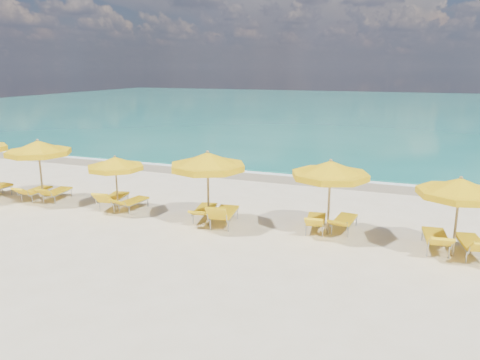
% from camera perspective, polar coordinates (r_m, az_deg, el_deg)
% --- Properties ---
extents(ground_plane, '(120.00, 120.00, 0.00)m').
position_cam_1_polar(ground_plane, '(15.96, -1.93, -5.38)').
color(ground_plane, beige).
extents(ocean, '(120.00, 80.00, 0.30)m').
position_cam_1_polar(ocean, '(62.39, 15.62, 8.39)').
color(ocean, '#126A5D').
rests_on(ocean, ground).
extents(wet_sand_band, '(120.00, 2.60, 0.01)m').
position_cam_1_polar(wet_sand_band, '(22.70, 5.33, 0.34)').
color(wet_sand_band, tan).
rests_on(wet_sand_band, ground).
extents(foam_line, '(120.00, 1.20, 0.03)m').
position_cam_1_polar(foam_line, '(23.45, 5.86, 0.76)').
color(foam_line, white).
rests_on(foam_line, ground).
extents(whitecap_near, '(14.00, 0.36, 0.05)m').
position_cam_1_polar(whitecap_near, '(33.51, -0.11, 4.73)').
color(whitecap_near, white).
rests_on(whitecap_near, ground).
extents(whitecap_far, '(18.00, 0.30, 0.05)m').
position_cam_1_polar(whitecap_far, '(38.31, 23.97, 4.68)').
color(whitecap_far, white).
rests_on(whitecap_far, ground).
extents(umbrella_2, '(2.78, 2.78, 2.50)m').
position_cam_1_polar(umbrella_2, '(19.73, -23.39, 3.56)').
color(umbrella_2, '#9C834E').
rests_on(umbrella_2, ground).
extents(umbrella_3, '(2.59, 2.59, 2.08)m').
position_cam_1_polar(umbrella_3, '(17.53, -14.96, 1.91)').
color(umbrella_3, '#9C834E').
rests_on(umbrella_3, ground).
extents(umbrella_4, '(2.73, 2.73, 2.56)m').
position_cam_1_polar(umbrella_4, '(15.32, -3.97, 2.23)').
color(umbrella_4, '#9C834E').
rests_on(umbrella_4, ground).
extents(umbrella_5, '(2.49, 2.49, 2.46)m').
position_cam_1_polar(umbrella_5, '(14.67, 10.96, 1.16)').
color(umbrella_5, '#9C834E').
rests_on(umbrella_5, ground).
extents(umbrella_6, '(2.56, 2.56, 2.32)m').
position_cam_1_polar(umbrella_6, '(14.08, 25.23, -0.91)').
color(umbrella_6, '#9C834E').
rests_on(umbrella_6, ground).
extents(lounger_2_left, '(0.67, 1.75, 0.72)m').
position_cam_1_polar(lounger_2_left, '(20.58, -23.61, -1.57)').
color(lounger_2_left, '#A5A8AD').
rests_on(lounger_2_left, ground).
extents(lounger_2_right, '(0.77, 1.75, 0.73)m').
position_cam_1_polar(lounger_2_right, '(20.09, -21.41, -1.71)').
color(lounger_2_right, '#A5A8AD').
rests_on(lounger_2_right, ground).
extents(lounger_3_left, '(0.94, 1.95, 0.87)m').
position_cam_1_polar(lounger_3_left, '(18.32, -15.15, -2.57)').
color(lounger_3_left, '#A5A8AD').
rests_on(lounger_3_left, ground).
extents(lounger_3_right, '(0.73, 1.71, 0.64)m').
position_cam_1_polar(lounger_3_right, '(17.91, -12.93, -2.95)').
color(lounger_3_right, '#A5A8AD').
rests_on(lounger_3_right, ground).
extents(lounger_4_left, '(0.92, 1.92, 0.67)m').
position_cam_1_polar(lounger_4_left, '(16.39, -4.32, -4.11)').
color(lounger_4_left, '#A5A8AD').
rests_on(lounger_4_left, ground).
extents(lounger_4_right, '(0.93, 2.03, 0.97)m').
position_cam_1_polar(lounger_4_right, '(15.80, -1.95, -4.62)').
color(lounger_4_right, '#A5A8AD').
rests_on(lounger_4_right, ground).
extents(lounger_5_left, '(0.81, 1.83, 0.77)m').
position_cam_1_polar(lounger_5_left, '(15.46, 9.20, -5.35)').
color(lounger_5_left, '#A5A8AD').
rests_on(lounger_5_left, ground).
extents(lounger_5_right, '(0.75, 1.85, 0.68)m').
position_cam_1_polar(lounger_5_right, '(15.62, 12.56, -5.32)').
color(lounger_5_right, '#A5A8AD').
rests_on(lounger_5_right, ground).
extents(lounger_6_left, '(0.84, 1.99, 0.80)m').
position_cam_1_polar(lounger_6_left, '(14.85, 22.72, -7.02)').
color(lounger_6_left, '#A5A8AD').
rests_on(lounger_6_left, ground).
extents(lounger_6_right, '(0.96, 1.94, 0.83)m').
position_cam_1_polar(lounger_6_right, '(14.82, 26.37, -7.45)').
color(lounger_6_right, '#A5A8AD').
rests_on(lounger_6_right, ground).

